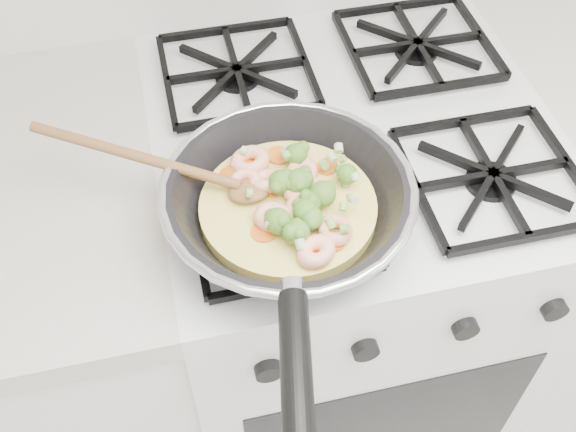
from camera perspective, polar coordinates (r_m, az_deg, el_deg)
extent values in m
cube|color=silver|center=(1.39, 4.15, -6.45)|extent=(0.60, 0.60, 0.90)
cube|color=black|center=(1.03, 5.59, 7.71)|extent=(0.56, 0.56, 0.02)
torus|color=silver|center=(0.84, 0.00, 2.23)|extent=(0.32, 0.32, 0.01)
cylinder|color=black|center=(0.70, 0.70, -13.01)|extent=(0.07, 0.19, 0.03)
cylinder|color=#F6E56B|center=(0.87, 0.00, 0.65)|extent=(0.22, 0.22, 0.02)
ellipsoid|color=brown|center=(0.86, -3.22, 2.10)|extent=(0.07, 0.06, 0.02)
cylinder|color=brown|center=(0.89, -12.50, 4.88)|extent=(0.25, 0.14, 0.05)
torus|color=#FFBC96|center=(0.83, -1.28, -0.09)|extent=(0.06, 0.06, 0.03)
torus|color=#FFBC96|center=(0.87, -1.82, 2.86)|extent=(0.06, 0.06, 0.03)
torus|color=#FFBC96|center=(0.90, -3.14, 4.56)|extent=(0.06, 0.06, 0.03)
torus|color=#FFBC96|center=(0.86, 1.08, 2.26)|extent=(0.07, 0.07, 0.02)
torus|color=#FFBC96|center=(0.84, 1.06, 0.51)|extent=(0.05, 0.05, 0.02)
torus|color=#FFBC96|center=(0.80, 2.33, -2.97)|extent=(0.07, 0.07, 0.02)
torus|color=#FFBC96|center=(0.87, -3.58, 2.78)|extent=(0.05, 0.05, 0.03)
torus|color=#FFBC96|center=(0.82, 3.91, -1.19)|extent=(0.06, 0.06, 0.02)
torus|color=#FFBC96|center=(0.86, 1.58, 1.98)|extent=(0.07, 0.07, 0.02)
torus|color=#FFBC96|center=(0.88, 1.15, 3.67)|extent=(0.07, 0.07, 0.02)
ellipsoid|color=#55852B|center=(0.81, 0.77, -1.36)|extent=(0.04, 0.04, 0.03)
ellipsoid|color=#55852B|center=(0.84, 1.82, 1.10)|extent=(0.03, 0.03, 0.03)
ellipsoid|color=#55852B|center=(0.89, 0.66, 5.11)|extent=(0.04, 0.04, 0.03)
ellipsoid|color=#55852B|center=(0.86, 0.85, 2.80)|extent=(0.05, 0.05, 0.03)
ellipsoid|color=#55852B|center=(0.87, 4.89, 3.46)|extent=(0.04, 0.04, 0.03)
ellipsoid|color=#55852B|center=(0.83, 1.41, 0.37)|extent=(0.04, 0.04, 0.03)
ellipsoid|color=#55852B|center=(0.86, -0.62, 2.83)|extent=(0.04, 0.04, 0.03)
ellipsoid|color=#55852B|center=(0.82, 1.95, -0.17)|extent=(0.04, 0.04, 0.03)
ellipsoid|color=#55852B|center=(0.82, -0.85, -0.41)|extent=(0.04, 0.04, 0.03)
ellipsoid|color=#55852B|center=(0.84, 2.86, 1.82)|extent=(0.04, 0.04, 0.03)
cylinder|color=orange|center=(0.81, 2.74, -3.03)|extent=(0.04, 0.04, 0.01)
cylinder|color=orange|center=(0.87, 0.87, 2.18)|extent=(0.04, 0.04, 0.00)
cylinder|color=orange|center=(0.89, -4.89, 3.27)|extent=(0.04, 0.04, 0.01)
cylinder|color=orange|center=(0.88, -1.24, 2.34)|extent=(0.04, 0.04, 0.00)
cylinder|color=orange|center=(0.91, -3.20, 4.57)|extent=(0.04, 0.04, 0.01)
cylinder|color=orange|center=(0.92, -0.76, 5.02)|extent=(0.04, 0.04, 0.01)
cylinder|color=orange|center=(0.89, -3.35, 3.56)|extent=(0.03, 0.03, 0.01)
cylinder|color=orange|center=(0.90, 3.23, 4.10)|extent=(0.04, 0.04, 0.01)
cylinder|color=orange|center=(0.83, 0.96, -1.69)|extent=(0.04, 0.04, 0.01)
cylinder|color=orange|center=(0.83, -1.98, -1.28)|extent=(0.04, 0.04, 0.01)
cylinder|color=orange|center=(0.82, 3.72, -2.18)|extent=(0.04, 0.04, 0.01)
cylinder|color=#B7D092|center=(0.86, 5.50, 3.31)|extent=(0.01, 0.01, 0.01)
cylinder|color=#7AB548|center=(0.84, -1.25, 0.71)|extent=(0.01, 0.01, 0.01)
cylinder|color=#7AB548|center=(0.82, 3.52, -0.58)|extent=(0.01, 0.01, 0.01)
cylinder|color=#B7D092|center=(0.80, 1.01, -2.29)|extent=(0.01, 0.01, 0.01)
cylinder|color=#7AB548|center=(0.83, 4.59, 0.77)|extent=(0.01, 0.01, 0.01)
cylinder|color=#B7D092|center=(0.88, 3.65, 4.85)|extent=(0.01, 0.01, 0.01)
cylinder|color=#B7D092|center=(0.89, -3.62, 5.42)|extent=(0.01, 0.01, 0.01)
cylinder|color=#7AB548|center=(0.84, 5.13, 1.53)|extent=(0.01, 0.01, 0.01)
cylinder|color=#7AB548|center=(0.87, 4.41, 3.34)|extent=(0.01, 0.01, 0.01)
cylinder|color=#7AB548|center=(0.88, 3.00, 4.25)|extent=(0.01, 0.01, 0.01)
cylinder|color=#B7D092|center=(0.83, 5.49, 1.32)|extent=(0.01, 0.01, 0.01)
cylinder|color=#7AB548|center=(0.88, 4.48, 4.72)|extent=(0.01, 0.01, 0.01)
cylinder|color=#7AB548|center=(0.80, 4.75, -1.07)|extent=(0.01, 0.01, 0.01)
cylinder|color=#B7D092|center=(0.90, -0.20, 5.42)|extent=(0.01, 0.01, 0.01)
cylinder|color=#7AB548|center=(0.88, -0.14, 5.01)|extent=(0.01, 0.01, 0.01)
cylinder|color=#7AB548|center=(0.84, -3.23, 1.90)|extent=(0.01, 0.01, 0.01)
cylinder|color=#7AB548|center=(0.86, -0.44, 3.02)|extent=(0.01, 0.01, 0.01)
cylinder|color=#B7D092|center=(0.81, -1.56, -0.51)|extent=(0.01, 0.01, 0.01)
cylinder|color=#B7D092|center=(0.89, 4.20, 5.60)|extent=(0.01, 0.01, 0.01)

